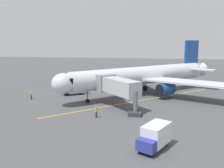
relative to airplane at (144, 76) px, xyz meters
The scene contains 8 objects.
ground_plane 4.06m from the airplane, 115.46° to the left, with size 220.00×220.00×0.00m, color #4C4C4F.
apron_lead_in_line 7.38m from the airplane, 88.15° to the left, with size 0.24×40.00×0.01m, color yellow.
airplane is the anchor object (origin of this frame).
jet_bridge 12.50m from the airplane, 70.09° to the left, with size 9.45×9.52×5.40m.
ground_crew_marshaller 23.55m from the airplane, 23.45° to the left, with size 0.47×0.39×1.71m.
ground_crew_wing_walker 19.26m from the airplane, 71.91° to the left, with size 0.38×0.46×1.71m.
box_truck_near_nose 27.41m from the airplane, 96.03° to the left, with size 3.72×4.99×2.62m.
box_truck_portside 15.25m from the airplane, 13.51° to the left, with size 4.88×4.25×2.62m.
Camera 1 is at (-2.76, 51.19, 11.35)m, focal length 38.77 mm.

